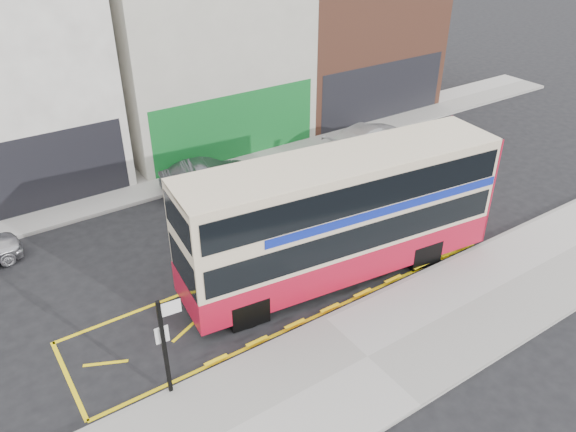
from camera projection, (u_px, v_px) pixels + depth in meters
ground at (317, 314)px, 17.03m from camera, size 120.00×120.00×0.00m
pavement at (367, 358)px, 15.35m from camera, size 40.00×4.00×0.15m
kerb at (325, 319)px, 16.72m from camera, size 40.00×0.15×0.15m
far_pavement at (170, 177)px, 24.84m from camera, size 50.00×3.00×0.15m
road_markings at (288, 287)px, 18.17m from camera, size 14.00×3.40×0.01m
terrace_green_shop at (193, 34)px, 26.80m from camera, size 9.00×8.01×11.30m
terrace_right at (340, 22)px, 31.37m from camera, size 9.00×8.01×10.30m
double_decker_bus at (342, 215)px, 17.79m from camera, size 10.77×3.59×4.22m
bus_stop_post at (166, 338)px, 13.44m from camera, size 0.71×0.16×2.89m
car_grey at (207, 176)px, 23.65m from camera, size 4.07×2.05×1.28m
car_white at (366, 139)px, 26.87m from camera, size 5.32×3.29×1.44m
street_tree_right at (317, 73)px, 28.19m from camera, size 2.07×2.07×4.48m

